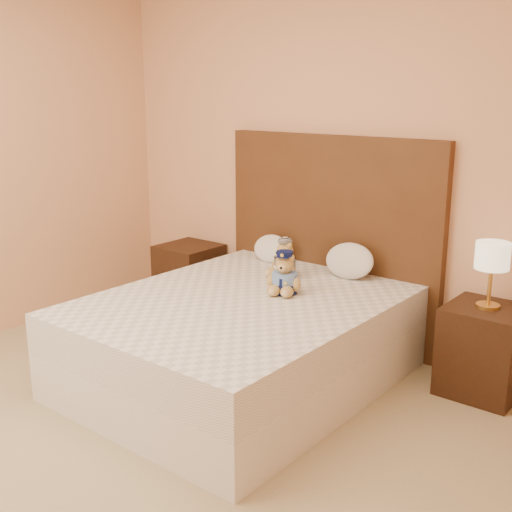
{
  "coord_description": "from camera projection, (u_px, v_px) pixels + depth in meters",
  "views": [
    {
      "loc": [
        2.45,
        -1.69,
        1.81
      ],
      "look_at": [
        -0.08,
        1.45,
        0.76
      ],
      "focal_mm": 45.0,
      "sensor_mm": 36.0,
      "label": 1
    }
  ],
  "objects": [
    {
      "name": "teddy_prisoner",
      "position": [
        285.0,
        259.0,
        4.41
      ],
      "size": [
        0.29,
        0.28,
        0.26
      ],
      "primitive_type": null,
      "rotation": [
        0.0,
        0.0,
        -0.28
      ],
      "color": "#AC7F43",
      "rests_on": "bed"
    },
    {
      "name": "bed",
      "position": [
        242.0,
        340.0,
        4.05
      ],
      "size": [
        1.6,
        2.0,
        0.55
      ],
      "color": "white",
      "rests_on": "ground"
    },
    {
      "name": "ground",
      "position": [
        88.0,
        462.0,
        3.22
      ],
      "size": [
        4.0,
        4.5,
        0.0
      ],
      "primitive_type": "cube",
      "color": "tan",
      "rests_on": "ground"
    },
    {
      "name": "room_walls",
      "position": [
        141.0,
        90.0,
        3.1
      ],
      "size": [
        4.04,
        4.52,
        2.72
      ],
      "color": "#E3A67B",
      "rests_on": "ground"
    },
    {
      "name": "headboard",
      "position": [
        330.0,
        239.0,
        4.69
      ],
      "size": [
        1.75,
        0.08,
        1.5
      ],
      "primitive_type": "cube",
      "color": "#4D2E17",
      "rests_on": "ground"
    },
    {
      "name": "pillow_left",
      "position": [
        271.0,
        247.0,
        4.83
      ],
      "size": [
        0.31,
        0.2,
        0.22
      ],
      "primitive_type": "ellipsoid",
      "color": "white",
      "rests_on": "bed"
    },
    {
      "name": "nightstand_left",
      "position": [
        190.0,
        277.0,
        5.41
      ],
      "size": [
        0.45,
        0.45,
        0.55
      ],
      "primitive_type": "cube",
      "color": "#321A10",
      "rests_on": "ground"
    },
    {
      "name": "lamp",
      "position": [
        492.0,
        259.0,
        3.75
      ],
      "size": [
        0.2,
        0.2,
        0.4
      ],
      "color": "gold",
      "rests_on": "nightstand_right"
    },
    {
      "name": "pillow_right",
      "position": [
        349.0,
        259.0,
        4.41
      ],
      "size": [
        0.37,
        0.24,
        0.26
      ],
      "primitive_type": "ellipsoid",
      "color": "white",
      "rests_on": "bed"
    },
    {
      "name": "teddy_police",
      "position": [
        285.0,
        273.0,
        4.05
      ],
      "size": [
        0.29,
        0.29,
        0.27
      ],
      "primitive_type": null,
      "rotation": [
        0.0,
        0.0,
        0.31
      ],
      "color": "#AC7F43",
      "rests_on": "bed"
    },
    {
      "name": "nightstand_right",
      "position": [
        483.0,
        350.0,
        3.89
      ],
      "size": [
        0.45,
        0.45,
        0.55
      ],
      "primitive_type": "cube",
      "color": "#321A10",
      "rests_on": "ground"
    }
  ]
}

